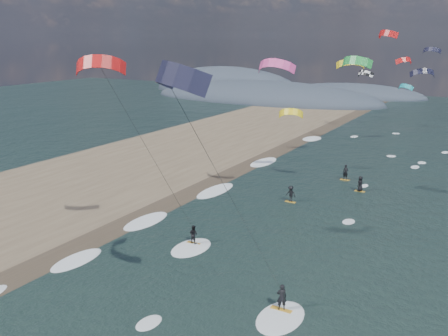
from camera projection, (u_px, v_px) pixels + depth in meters
The scene contains 8 objects.
sand_strip at pixel (4, 213), 47.33m from camera, with size 26.00×240.00×0.00m, color brown.
wet_sand_strip at pixel (98, 237), 41.55m from camera, with size 3.00×240.00×0.00m, color #382D23.
coastal_hills at pixel (259, 96), 139.34m from camera, with size 80.00×41.00×15.00m.
kitesurfer_near_a at pixel (190, 129), 24.93m from camera, with size 7.83×9.22×15.61m.
kitesurfer_near_b at pixel (132, 129), 35.40m from camera, with size 6.92×8.82×15.56m.
far_kitesurfers at pixel (325, 186), 52.84m from camera, with size 6.23×11.19×1.80m.
bg_kite_field at pixel (378, 65), 70.59m from camera, with size 15.14×64.47×10.92m.
shoreline_surf at pixel (145, 222), 44.95m from camera, with size 2.40×79.40×0.11m.
Camera 1 is at (16.41, -18.26, 16.30)m, focal length 40.00 mm.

